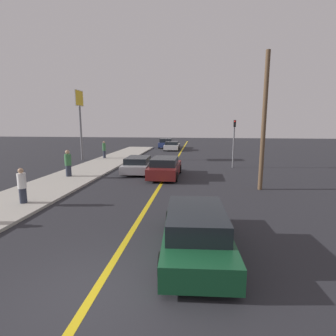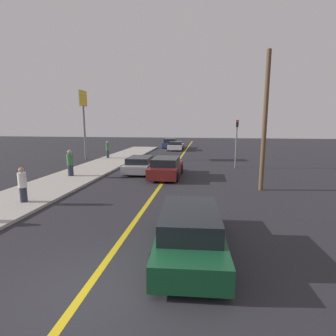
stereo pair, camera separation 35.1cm
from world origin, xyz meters
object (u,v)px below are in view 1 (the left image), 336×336
(pedestrian_far_standing, at_px, (68,163))
(pedestrian_mid_group, at_px, (22,186))
(car_far_distant, at_px, (138,164))
(car_oncoming_far, at_px, (166,143))
(pedestrian_by_sign, at_px, (104,150))
(car_ahead_center, at_px, (165,167))
(car_near_right_lane, at_px, (196,230))
(roadside_sign, at_px, (80,109))
(traffic_light, at_px, (234,139))
(car_parked_left_lot, at_px, (172,146))
(utility_pole, at_px, (264,123))

(pedestrian_far_standing, bearing_deg, pedestrian_mid_group, -81.59)
(car_far_distant, bearing_deg, pedestrian_mid_group, -113.23)
(car_far_distant, xyz_separation_m, car_oncoming_far, (-0.30, 19.46, 0.09))
(pedestrian_far_standing, height_order, pedestrian_by_sign, pedestrian_far_standing)
(pedestrian_mid_group, bearing_deg, pedestrian_by_sign, 96.62)
(car_far_distant, height_order, car_oncoming_far, car_oncoming_far)
(car_ahead_center, height_order, car_oncoming_far, car_oncoming_far)
(car_far_distant, relative_size, pedestrian_mid_group, 2.94)
(car_near_right_lane, height_order, pedestrian_mid_group, pedestrian_mid_group)
(pedestrian_by_sign, bearing_deg, car_far_distant, -52.02)
(car_oncoming_far, bearing_deg, pedestrian_far_standing, -100.23)
(car_far_distant, height_order, pedestrian_by_sign, pedestrian_by_sign)
(pedestrian_mid_group, distance_m, roadside_sign, 15.21)
(car_oncoming_far, xyz_separation_m, pedestrian_far_standing, (-3.88, -22.18, 0.34))
(pedestrian_by_sign, relative_size, roadside_sign, 0.25)
(car_ahead_center, relative_size, traffic_light, 1.17)
(car_ahead_center, bearing_deg, pedestrian_by_sign, 132.66)
(car_near_right_lane, relative_size, car_parked_left_lot, 1.20)
(car_near_right_lane, distance_m, roadside_sign, 21.40)
(car_ahead_center, xyz_separation_m, pedestrian_far_standing, (-6.42, -1.13, 0.35))
(car_ahead_center, height_order, roadside_sign, roadside_sign)
(roadside_sign, bearing_deg, pedestrian_by_sign, 25.66)
(car_parked_left_lot, distance_m, pedestrian_far_standing, 19.59)
(car_ahead_center, bearing_deg, traffic_light, 40.55)
(car_far_distant, distance_m, pedestrian_by_sign, 8.25)
(pedestrian_by_sign, bearing_deg, pedestrian_far_standing, -84.53)
(car_oncoming_far, bearing_deg, car_far_distant, -89.40)
(car_near_right_lane, bearing_deg, car_parked_left_lot, 93.87)
(traffic_light, distance_m, utility_pole, 7.23)
(traffic_light, bearing_deg, car_oncoming_far, 114.50)
(car_far_distant, bearing_deg, roadside_sign, 139.40)
(pedestrian_by_sign, relative_size, utility_pole, 0.23)
(car_ahead_center, bearing_deg, car_near_right_lane, -77.26)
(car_near_right_lane, bearing_deg, car_oncoming_far, 95.27)
(car_oncoming_far, bearing_deg, car_near_right_lane, -81.65)
(car_far_distant, distance_m, roadside_sign, 9.97)
(car_oncoming_far, bearing_deg, car_parked_left_lot, -70.18)
(car_ahead_center, distance_m, traffic_light, 6.89)
(car_ahead_center, distance_m, pedestrian_far_standing, 6.53)
(car_ahead_center, xyz_separation_m, traffic_light, (5.11, 4.28, 1.75))
(car_far_distant, xyz_separation_m, pedestrian_far_standing, (-4.19, -2.73, 0.43))
(car_ahead_center, xyz_separation_m, car_far_distant, (-2.24, 1.60, -0.08))
(car_parked_left_lot, height_order, pedestrian_far_standing, pedestrian_far_standing)
(pedestrian_by_sign, bearing_deg, pedestrian_mid_group, -83.38)
(car_parked_left_lot, distance_m, traffic_light, 15.08)
(car_oncoming_far, relative_size, pedestrian_far_standing, 2.26)
(car_parked_left_lot, relative_size, pedestrian_far_standing, 2.29)
(car_far_distant, relative_size, car_parked_left_lot, 1.15)
(pedestrian_by_sign, height_order, utility_pole, utility_pole)
(pedestrian_mid_group, bearing_deg, car_near_right_lane, -23.23)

